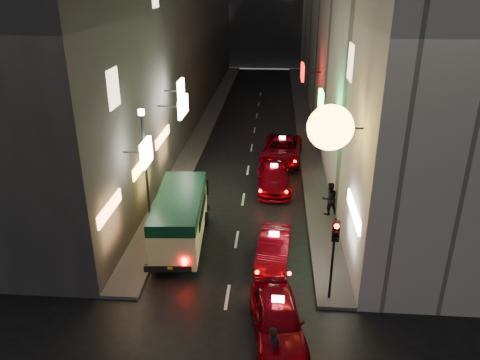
% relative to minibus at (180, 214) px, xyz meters
% --- Properties ---
extents(building_left, '(7.55, 52.00, 18.00)m').
position_rel_minibus_xyz_m(building_left, '(-5.40, 21.56, 7.40)').
color(building_left, '#3D3B37').
rests_on(building_left, ground).
extents(building_right, '(8.11, 52.00, 18.00)m').
position_rel_minibus_xyz_m(building_right, '(10.60, 21.56, 7.41)').
color(building_right, '#A6A298').
rests_on(building_right, ground).
extents(sidewalk_left, '(1.50, 52.00, 0.15)m').
position_rel_minibus_xyz_m(sidewalk_left, '(-1.65, 21.57, -1.52)').
color(sidewalk_left, '#484642').
rests_on(sidewalk_left, ground).
extents(sidewalk_right, '(1.50, 52.00, 0.15)m').
position_rel_minibus_xyz_m(sidewalk_right, '(6.85, 21.57, -1.52)').
color(sidewalk_right, '#484642').
rests_on(sidewalk_right, ground).
extents(minibus, '(2.45, 6.00, 2.52)m').
position_rel_minibus_xyz_m(minibus, '(0.00, 0.00, 0.00)').
color(minibus, '#F3ED98').
rests_on(minibus, ground).
extents(taxi_near, '(2.95, 5.62, 1.88)m').
position_rel_minibus_xyz_m(taxi_near, '(4.56, -5.94, -0.74)').
color(taxi_near, '#6D010A').
rests_on(taxi_near, ground).
extents(taxi_second, '(2.26, 4.75, 1.64)m').
position_rel_minibus_xyz_m(taxi_second, '(4.39, -1.13, -0.86)').
color(taxi_second, '#6D010A').
rests_on(taxi_second, ground).
extents(taxi_third, '(2.34, 5.20, 1.79)m').
position_rel_minibus_xyz_m(taxi_third, '(4.31, 6.81, -0.78)').
color(taxi_third, '#6D010A').
rests_on(taxi_third, ground).
extents(taxi_far, '(2.86, 5.93, 2.00)m').
position_rel_minibus_xyz_m(taxi_far, '(4.83, 11.61, -0.68)').
color(taxi_far, '#6D010A').
rests_on(taxi_far, ground).
extents(pedestrian_crossing, '(0.50, 0.64, 1.73)m').
position_rel_minibus_xyz_m(pedestrian_crossing, '(4.46, -7.40, -0.73)').
color(pedestrian_crossing, black).
rests_on(pedestrian_crossing, ground).
extents(pedestrian_sidewalk, '(0.89, 0.73, 2.03)m').
position_rel_minibus_xyz_m(pedestrian_sidewalk, '(7.25, 3.35, -0.43)').
color(pedestrian_sidewalk, black).
rests_on(pedestrian_sidewalk, sidewalk_right).
extents(traffic_light, '(0.26, 0.43, 3.50)m').
position_rel_minibus_xyz_m(traffic_light, '(6.60, -3.96, 1.09)').
color(traffic_light, black).
rests_on(traffic_light, sidewalk_right).
extents(lamp_post, '(0.28, 0.28, 6.22)m').
position_rel_minibus_xyz_m(lamp_post, '(-1.60, 0.57, 2.13)').
color(lamp_post, black).
rests_on(lamp_post, sidewalk_left).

